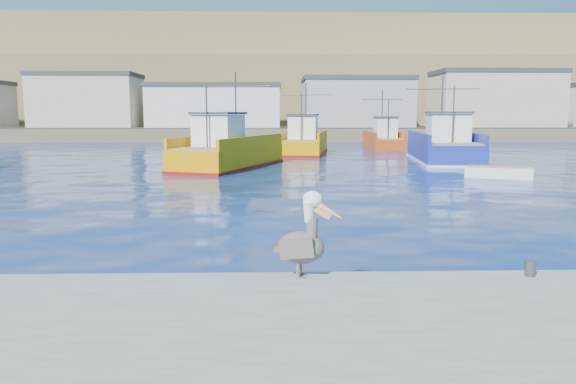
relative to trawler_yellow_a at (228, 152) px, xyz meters
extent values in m
plane|color=navy|center=(4.96, -24.03, -1.03)|extent=(260.00, 260.00, 0.00)
cylinder|color=#4C4C4C|center=(7.96, -27.43, -0.38)|extent=(0.20, 0.20, 0.30)
cube|color=brown|center=(4.96, 47.97, -0.23)|extent=(160.00, 30.00, 1.60)
cube|color=brown|center=(4.96, 73.97, 4.97)|extent=(180.00, 40.00, 14.00)
cube|color=brown|center=(4.96, 93.97, 9.97)|extent=(200.00, 40.00, 24.00)
cube|color=#2D2D2D|center=(4.96, 36.97, 0.62)|extent=(150.00, 5.00, 0.10)
cube|color=tan|center=(-23.04, 42.97, 4.07)|extent=(14.00, 9.00, 7.00)
cube|color=#333338|center=(-23.04, 42.97, 7.87)|extent=(14.28, 9.18, 0.60)
cube|color=silver|center=(-5.04, 42.97, 3.32)|extent=(18.00, 11.00, 5.50)
cube|color=#333338|center=(-5.04, 42.97, 6.37)|extent=(18.36, 11.22, 0.60)
cube|color=gray|center=(14.96, 42.97, 3.82)|extent=(15.00, 10.00, 6.50)
cube|color=#333338|center=(14.96, 42.97, 7.37)|extent=(15.30, 10.20, 0.60)
cube|color=tan|center=(34.96, 42.97, 4.32)|extent=(17.00, 9.00, 7.50)
cube|color=#333338|center=(34.96, 42.97, 8.37)|extent=(17.34, 9.18, 0.60)
cube|color=orange|center=(0.10, 0.26, -0.32)|extent=(7.25, 11.54, 1.42)
cube|color=orange|center=(1.71, -0.34, 0.74)|extent=(3.96, 10.13, 0.70)
cube|color=orange|center=(-1.51, 0.86, 0.74)|extent=(3.96, 10.13, 0.70)
cube|color=#921504|center=(0.10, 0.26, -0.98)|extent=(7.40, 11.77, 0.25)
cube|color=#8C7251|center=(0.10, 0.26, 0.44)|extent=(6.82, 11.02, 0.10)
cube|color=white|center=(-0.48, -1.28, 1.49)|extent=(3.35, 3.46, 2.00)
cube|color=#333338|center=(-0.48, -1.28, 2.59)|extent=(3.64, 3.83, 0.15)
cylinder|color=#4C4C4C|center=(0.48, 1.29, 2.89)|extent=(0.15, 0.15, 5.00)
cylinder|color=#4C4C4C|center=(-1.05, -2.82, 2.39)|extent=(0.13, 0.13, 4.00)
cylinder|color=#4C4C4C|center=(0.48, 1.29, 4.39)|extent=(4.81, 1.86, 0.08)
cube|color=orange|center=(5.92, 13.13, -0.39)|extent=(4.96, 10.34, 1.29)
cube|color=orange|center=(7.51, 12.87, 0.61)|extent=(1.75, 9.63, 0.70)
cube|color=orange|center=(4.33, 13.38, 0.61)|extent=(1.75, 9.63, 0.70)
cube|color=#921504|center=(5.92, 13.13, -0.98)|extent=(5.06, 10.55, 0.25)
cube|color=#8C7251|center=(5.92, 13.13, 0.31)|extent=(4.63, 9.90, 0.10)
cube|color=white|center=(5.68, 11.66, 1.36)|extent=(2.76, 2.83, 2.00)
cube|color=#333338|center=(5.68, 11.66, 2.46)|extent=(2.98, 3.15, 0.15)
cylinder|color=#4C4C4C|center=(6.08, 14.11, 2.76)|extent=(0.14, 0.14, 5.00)
cylinder|color=#4C4C4C|center=(5.45, 10.19, 2.26)|extent=(0.11, 0.11, 4.00)
cylinder|color=#4C4C4C|center=(6.08, 14.11, 4.26)|extent=(4.75, 0.84, 0.08)
cube|color=#1A2697|center=(15.99, 4.63, -0.30)|extent=(5.29, 11.73, 1.47)
cube|color=#1A2697|center=(17.85, 4.40, 0.79)|extent=(1.56, 11.06, 0.70)
cube|color=#1A2697|center=(14.14, 4.85, 0.79)|extent=(1.56, 11.06, 0.70)
cube|color=silver|center=(15.99, 4.63, -0.98)|extent=(5.39, 11.97, 0.25)
cube|color=#8C7251|center=(15.99, 4.63, 0.49)|extent=(4.92, 11.24, 0.10)
cube|color=white|center=(15.79, 2.94, 1.54)|extent=(3.10, 3.14, 2.00)
cube|color=#333338|center=(15.79, 2.94, 2.64)|extent=(3.33, 3.51, 0.15)
cylinder|color=#4C4C4C|center=(16.13, 5.75, 2.94)|extent=(0.13, 0.13, 5.00)
cylinder|color=#4C4C4C|center=(15.59, 1.25, 2.44)|extent=(0.11, 0.11, 4.00)
cylinder|color=#4C4C4C|center=(16.13, 5.75, 4.44)|extent=(5.53, 0.74, 0.08)
cube|color=#BF3E11|center=(14.53, 20.64, -0.51)|extent=(3.02, 8.00, 1.04)
cube|color=#BF3E11|center=(15.94, 20.64, 0.36)|extent=(0.20, 7.83, 0.70)
cube|color=#BF3E11|center=(13.13, 20.63, 0.36)|extent=(0.20, 7.83, 0.70)
cube|color=#8C7251|center=(14.53, 20.64, 0.06)|extent=(2.77, 7.68, 0.10)
cube|color=white|center=(14.54, 19.44, 1.11)|extent=(2.10, 2.00, 2.00)
cube|color=#333338|center=(14.54, 19.44, 2.21)|extent=(2.25, 2.24, 0.15)
cylinder|color=#4C4C4C|center=(14.53, 21.44, 2.51)|extent=(0.12, 0.12, 5.00)
cylinder|color=#4C4C4C|center=(14.54, 18.24, 2.01)|extent=(0.10, 0.10, 4.00)
cylinder|color=#4C4C4C|center=(14.53, 21.44, 4.01)|extent=(4.20, 0.09, 0.08)
cube|color=silver|center=(15.78, -6.58, -0.81)|extent=(3.80, 2.55, 0.72)
cube|color=#8C7251|center=(15.78, -6.58, -0.42)|extent=(3.36, 2.16, 0.07)
cylinder|color=#595451|center=(3.49, -27.42, -0.38)|extent=(0.09, 0.09, 0.31)
cube|color=#595451|center=(3.54, -27.43, -0.53)|extent=(0.18, 0.16, 0.02)
cylinder|color=#595451|center=(3.54, -27.22, -0.38)|extent=(0.09, 0.09, 0.31)
cube|color=#595451|center=(3.59, -27.24, -0.53)|extent=(0.18, 0.16, 0.02)
ellipsoid|color=#38332D|center=(3.54, -27.33, 0.04)|extent=(1.02, 0.76, 0.63)
cube|color=#38332D|center=(3.45, -27.55, 0.07)|extent=(0.70, 0.25, 0.46)
cube|color=#38332D|center=(3.57, -27.08, 0.07)|extent=(0.70, 0.25, 0.46)
cube|color=#38332D|center=(3.15, -27.22, -0.03)|extent=(0.28, 0.23, 0.13)
cylinder|color=#38332D|center=(3.75, -27.38, 0.38)|extent=(0.29, 0.37, 0.50)
cylinder|color=white|center=(3.69, -27.37, 0.75)|extent=(0.28, 0.36, 0.47)
ellipsoid|color=white|center=(3.76, -27.38, 0.98)|extent=(0.43, 0.37, 0.31)
cone|color=gold|center=(4.04, -27.46, 0.78)|extent=(0.65, 0.31, 0.43)
cube|color=tan|center=(3.93, -27.43, 0.74)|extent=(0.38, 0.15, 0.28)
camera|label=1|loc=(3.01, -37.79, 2.58)|focal=35.00mm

